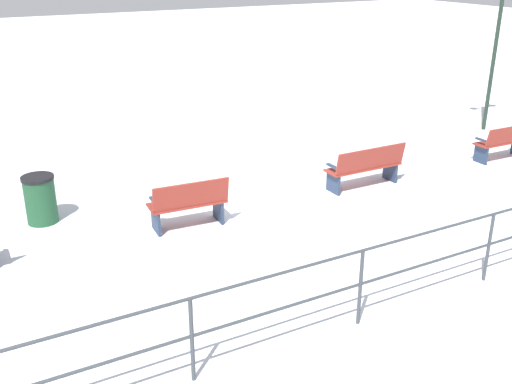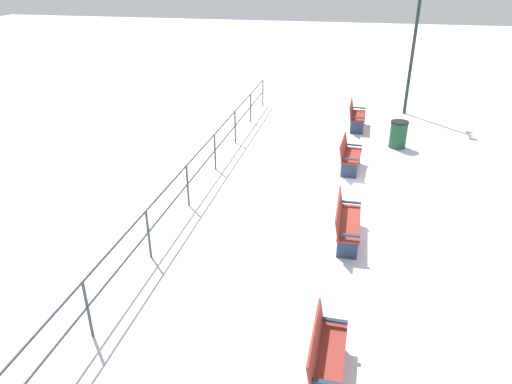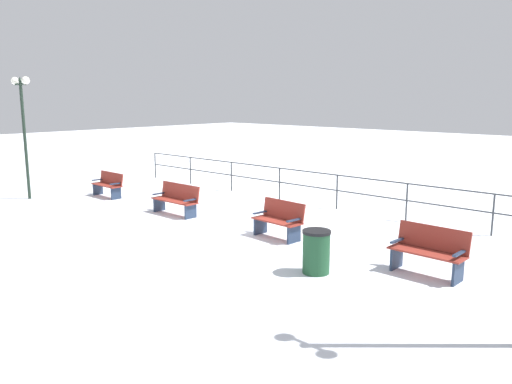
{
  "view_description": "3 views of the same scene",
  "coord_description": "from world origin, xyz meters",
  "px_view_note": "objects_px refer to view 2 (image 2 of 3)",
  "views": [
    {
      "loc": [
        -9.11,
        5.57,
        4.57
      ],
      "look_at": [
        -0.67,
        0.96,
        0.7
      ],
      "focal_mm": 42.1,
      "sensor_mm": 36.0,
      "label": 1
    },
    {
      "loc": [
        -0.02,
        -11.07,
        5.49
      ],
      "look_at": [
        -2.12,
        -1.27,
        0.6
      ],
      "focal_mm": 33.15,
      "sensor_mm": 36.0,
      "label": 2
    },
    {
      "loc": [
        9.55,
        10.0,
        3.5
      ],
      "look_at": [
        -2.02,
        -0.59,
        0.57
      ],
      "focal_mm": 36.11,
      "sensor_mm": 36.0,
      "label": 3
    }
  ],
  "objects_px": {
    "bench_nearest": "(325,353)",
    "bench_fourth": "(356,115)",
    "lamppost_middle": "(416,28)",
    "bench_second": "(345,220)",
    "bench_third": "(349,155)",
    "trash_bin": "(398,134)"
  },
  "relations": [
    {
      "from": "bench_nearest",
      "to": "bench_second",
      "type": "xyz_separation_m",
      "value": [
        0.12,
        3.94,
        0.02
      ]
    },
    {
      "from": "bench_nearest",
      "to": "bench_fourth",
      "type": "xyz_separation_m",
      "value": [
        0.16,
        11.84,
        0.04
      ]
    },
    {
      "from": "bench_nearest",
      "to": "trash_bin",
      "type": "height_order",
      "value": "trash_bin"
    },
    {
      "from": "bench_second",
      "to": "bench_third",
      "type": "bearing_deg",
      "value": 91.05
    },
    {
      "from": "bench_nearest",
      "to": "lamppost_middle",
      "type": "height_order",
      "value": "lamppost_middle"
    },
    {
      "from": "bench_nearest",
      "to": "bench_fourth",
      "type": "relative_size",
      "value": 0.96
    },
    {
      "from": "trash_bin",
      "to": "bench_second",
      "type": "bearing_deg",
      "value": -103.1
    },
    {
      "from": "bench_nearest",
      "to": "bench_third",
      "type": "relative_size",
      "value": 1.03
    },
    {
      "from": "lamppost_middle",
      "to": "trash_bin",
      "type": "relative_size",
      "value": 5.49
    },
    {
      "from": "bench_second",
      "to": "bench_fourth",
      "type": "relative_size",
      "value": 1.13
    },
    {
      "from": "bench_second",
      "to": "lamppost_middle",
      "type": "distance_m",
      "value": 10.78
    },
    {
      "from": "bench_second",
      "to": "trash_bin",
      "type": "bearing_deg",
      "value": 76.94
    },
    {
      "from": "bench_nearest",
      "to": "trash_bin",
      "type": "distance_m",
      "value": 10.25
    },
    {
      "from": "bench_nearest",
      "to": "trash_bin",
      "type": "relative_size",
      "value": 1.63
    },
    {
      "from": "bench_nearest",
      "to": "bench_fourth",
      "type": "distance_m",
      "value": 11.84
    },
    {
      "from": "bench_third",
      "to": "trash_bin",
      "type": "height_order",
      "value": "bench_third"
    },
    {
      "from": "bench_second",
      "to": "lamppost_middle",
      "type": "height_order",
      "value": "lamppost_middle"
    },
    {
      "from": "bench_nearest",
      "to": "bench_third",
      "type": "distance_m",
      "value": 7.9
    },
    {
      "from": "bench_fourth",
      "to": "bench_nearest",
      "type": "bearing_deg",
      "value": -89.7
    },
    {
      "from": "trash_bin",
      "to": "bench_nearest",
      "type": "bearing_deg",
      "value": -98.78
    },
    {
      "from": "bench_second",
      "to": "lamppost_middle",
      "type": "relative_size",
      "value": 0.35
    },
    {
      "from": "bench_nearest",
      "to": "bench_fourth",
      "type": "bearing_deg",
      "value": 90.63
    }
  ]
}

